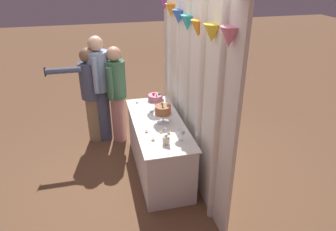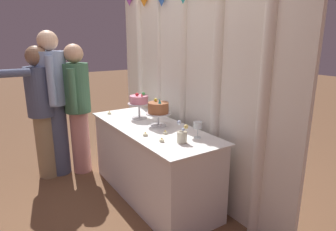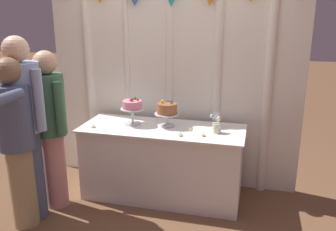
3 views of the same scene
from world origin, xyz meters
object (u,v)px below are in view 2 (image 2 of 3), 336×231
cake_display_nearleft (139,101)px  tealight_far_left (109,113)px  cake_table (152,161)px  guest_girl_blue_dress (41,107)px  wine_glass (198,126)px  tealight_far_right (162,140)px  tealight_near_left (145,135)px  cake_display_nearright (158,109)px  guest_man_pink_jacket (54,99)px  tealight_near_right (165,133)px  flower_vase (182,135)px  guest_man_dark_suit (78,104)px

cake_display_nearleft → tealight_far_left: 0.45m
tealight_far_left → cake_table: bearing=14.4°
guest_girl_blue_dress → tealight_far_left: bearing=59.2°
wine_glass → tealight_far_right: size_ratio=3.29×
tealight_far_right → cake_table: bearing=160.8°
guest_girl_blue_dress → tealight_near_left: bearing=26.2°
cake_display_nearright → guest_man_pink_jacket: bearing=-146.2°
tealight_near_left → tealight_near_right: 0.19m
cake_display_nearleft → tealight_far_left: cake_display_nearleft is taller
cake_display_nearright → tealight_near_right: size_ratio=7.21×
flower_vase → tealight_far_left: bearing=-172.9°
cake_display_nearright → tealight_near_right: bearing=-17.5°
flower_vase → tealight_far_right: (-0.11, -0.13, -0.05)m
cake_table → tealight_near_left: (0.23, -0.20, 0.40)m
tealight_near_right → guest_man_dark_suit: guest_man_dark_suit is taller
wine_glass → guest_man_dark_suit: (-1.53, -0.62, -0.01)m
cake_display_nearright → guest_man_pink_jacket: (-1.13, -0.76, -0.00)m
cake_display_nearleft → guest_girl_blue_dress: 1.17m
cake_table → wine_glass: 0.75m
wine_glass → tealight_near_left: (-0.30, -0.37, -0.10)m
cake_display_nearleft → wine_glass: bearing=8.7°
cake_table → guest_man_dark_suit: guest_man_dark_suit is taller
tealight_far_right → guest_girl_blue_dress: size_ratio=0.03×
cake_display_nearright → tealight_far_left: cake_display_nearright is taller
cake_table → tealight_near_right: size_ratio=41.37×
cake_table → cake_display_nearleft: 0.67m
cake_display_nearright → flower_vase: 0.54m
cake_display_nearright → guest_man_dark_suit: size_ratio=0.19×
tealight_near_right → cake_table: bearing=176.0°
tealight_near_left → tealight_near_right: size_ratio=1.12×
cake_display_nearright → tealight_far_right: cake_display_nearright is taller
cake_table → cake_display_nearleft: size_ratio=5.74×
tealight_far_left → guest_girl_blue_dress: (-0.40, -0.67, 0.09)m
flower_vase → wine_glass: bearing=97.7°
guest_girl_blue_dress → wine_glass: bearing=32.1°
flower_vase → tealight_near_left: flower_vase is taller
wine_glass → guest_man_pink_jacket: bearing=-152.0°
wine_glass → guest_girl_blue_dress: guest_girl_blue_dress is taller
cake_display_nearleft → guest_man_dark_suit: size_ratio=0.19×
tealight_far_right → guest_man_pink_jacket: size_ratio=0.03×
guest_girl_blue_dress → cake_display_nearleft: bearing=49.6°
cake_display_nearright → tealight_near_left: size_ratio=6.43×
cake_display_nearright → guest_man_dark_suit: bearing=-153.5°
tealight_far_right → guest_girl_blue_dress: guest_girl_blue_dress is taller
cake_display_nearleft → guest_man_dark_suit: 0.83m
cake_display_nearright → tealight_far_left: bearing=-161.9°
tealight_near_left → guest_man_dark_suit: 1.26m
flower_vase → guest_man_pink_jacket: guest_man_pink_jacket is taller
tealight_far_right → guest_man_dark_suit: (-1.44, -0.30, 0.09)m
wine_glass → guest_man_dark_suit: bearing=-157.9°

